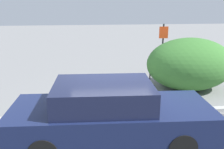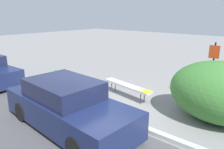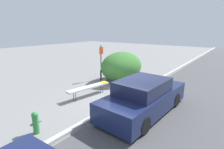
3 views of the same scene
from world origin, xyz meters
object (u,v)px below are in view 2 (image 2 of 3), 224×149
Objects in this scene: fire_hydrant at (57,77)px; parked_car_near at (67,106)px; bench at (127,86)px; bike_rack at (195,92)px; sign_post at (212,68)px.

parked_car_near is (3.49, -2.12, 0.24)m from fire_hydrant.
bench is at bearing 14.99° from fire_hydrant.
bike_rack is 1.08× the size of fire_hydrant.
bike_rack reaches higher than bench.
bench is 2.94× the size of bike_rack.
bench is at bearing 94.23° from parked_car_near.
sign_post is 6.64m from fire_hydrant.
bench is 3.17× the size of fire_hydrant.
sign_post is 5.28m from parked_car_near.
bench is at bearing -151.25° from sign_post.
fire_hydrant reaches higher than bench.
parked_car_near is at bearing -120.19° from sign_post.
sign_post is at bearing 62.67° from parked_car_near.
parked_car_near is at bearing -119.57° from bike_rack.
parked_car_near is at bearing -79.31° from bench.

